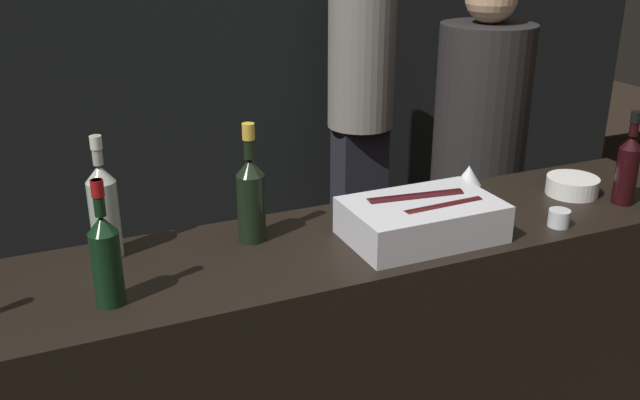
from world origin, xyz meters
TOP-DOWN VIEW (x-y plane):
  - wall_back_chalkboard at (0.00, 2.39)m, footprint 6.40×0.06m
  - bar_counter at (0.00, 0.26)m, footprint 2.58×0.51m
  - ice_bin_with_bottles at (0.27, 0.18)m, footprint 0.43×0.27m
  - bowl_white at (0.90, 0.27)m, footprint 0.17×0.17m
  - wine_glass at (0.51, 0.30)m, footprint 0.08×0.08m
  - candle_votive at (0.68, 0.08)m, footprint 0.06×0.06m
  - champagne_bottle at (-0.18, 0.36)m, footprint 0.08×0.08m
  - white_wine_bottle at (-0.56, 0.42)m, footprint 0.08×0.08m
  - red_wine_bottle_black_foil at (1.00, 0.15)m, footprint 0.07×0.07m
  - red_wine_bottle_burgundy at (-0.60, 0.15)m, footprint 0.07×0.07m
  - person_in_hoodie at (0.97, 1.94)m, footprint 0.35×0.35m
  - person_blond_tee at (1.05, 0.98)m, footprint 0.39×0.39m

SIDE VIEW (x-z plane):
  - bar_counter at x=0.00m, z-range 0.00..1.01m
  - person_blond_tee at x=1.05m, z-range 0.09..1.76m
  - person_in_hoodie at x=0.97m, z-range 0.10..1.85m
  - candle_votive at x=0.68m, z-range 1.01..1.06m
  - bowl_white at x=0.90m, z-range 1.01..1.07m
  - ice_bin_with_bottles at x=0.27m, z-range 1.01..1.13m
  - wine_glass at x=0.51m, z-range 1.05..1.19m
  - red_wine_bottle_black_foil at x=1.00m, z-range 0.98..1.29m
  - red_wine_bottle_burgundy at x=-0.60m, z-range 0.98..1.29m
  - champagne_bottle at x=-0.18m, z-range 0.98..1.32m
  - white_wine_bottle at x=-0.56m, z-range 0.98..1.32m
  - wall_back_chalkboard at x=0.00m, z-range 0.00..2.80m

